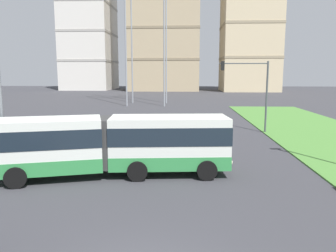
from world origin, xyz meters
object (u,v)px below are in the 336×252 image
apartment_tower_westcentre (164,1)px  traffic_light_far_right (251,84)px  apartment_tower_west (89,21)px  apartment_tower_centre (251,10)px  car_white_van (95,130)px  articulated_bus (114,144)px

apartment_tower_westcentre → traffic_light_far_right: bearing=-80.6°
traffic_light_far_right → apartment_tower_west: apartment_tower_west is taller
traffic_light_far_right → apartment_tower_centre: bearing=79.8°
traffic_light_far_right → apartment_tower_west: size_ratio=0.14×
apartment_tower_centre → apartment_tower_westcentre: bearing=175.8°
traffic_light_far_right → apartment_tower_west: 90.04m
car_white_van → traffic_light_far_right: bearing=16.3°
apartment_tower_west → apartment_tower_westcentre: (24.61, -6.15, 4.73)m
apartment_tower_west → apartment_tower_westcentre: bearing=-14.0°
articulated_bus → apartment_tower_centre: 90.88m
car_white_van → apartment_tower_west: (-23.96, 84.02, 21.10)m
car_white_van → articulated_bus: bearing=-69.4°
traffic_light_far_right → apartment_tower_westcentre: bearing=99.4°
articulated_bus → car_white_van: articulated_bus is taller
car_white_van → traffic_light_far_right: (12.86, 3.75, 3.55)m
apartment_tower_westcentre → car_white_van: bearing=-90.5°
car_white_van → apartment_tower_centre: bearing=71.2°
apartment_tower_west → apartment_tower_centre: size_ratio=0.94×
car_white_van → apartment_tower_westcentre: 82.04m
apartment_tower_west → apartment_tower_westcentre: 25.80m
car_white_van → apartment_tower_westcentre: bearing=89.5°
articulated_bus → apartment_tower_west: bearing=106.4°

